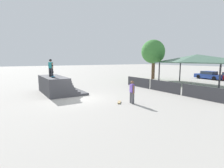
{
  "coord_description": "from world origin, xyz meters",
  "views": [
    {
      "loc": [
        13.23,
        -4.84,
        3.08
      ],
      "look_at": [
        -0.32,
        3.54,
        0.86
      ],
      "focal_mm": 28.0,
      "sensor_mm": 36.0,
      "label": 1
    }
  ],
  "objects": [
    {
      "name": "tree_far_back",
      "position": [
        -7.15,
        15.74,
        4.1
      ],
      "size": [
        3.22,
        3.22,
        5.72
      ],
      "color": "brown",
      "rests_on": "ground"
    },
    {
      "name": "pavilion_shelter",
      "position": [
        0.75,
        14.73,
        3.19
      ],
      "size": [
        9.01,
        5.04,
        3.72
      ],
      "color": "#2D2D33",
      "rests_on": "ground"
    },
    {
      "name": "bystander_walking",
      "position": [
        3.67,
        2.74,
        0.9
      ],
      "size": [
        0.65,
        0.33,
        1.63
      ],
      "rotation": [
        0.0,
        0.0,
        2.86
      ],
      "color": "#4C4C51",
      "rests_on": "ground"
    },
    {
      "name": "skateboard_on_deck",
      "position": [
        -2.44,
        -1.22,
        1.63
      ],
      "size": [
        0.83,
        0.51,
        0.09
      ],
      "rotation": [
        0.0,
        0.0,
        -0.42
      ],
      "color": "silver",
      "rests_on": "quarter_pipe_ramp"
    },
    {
      "name": "tree_beside_pavilion",
      "position": [
        -5.36,
        13.62,
        4.23
      ],
      "size": [
        3.37,
        3.37,
        5.93
      ],
      "color": "brown",
      "rests_on": "ground"
    },
    {
      "name": "barrier_fence",
      "position": [
        1.75,
        8.19,
        0.53
      ],
      "size": [
        11.35,
        0.12,
        1.05
      ],
      "color": "#3D3D42",
      "rests_on": "ground"
    },
    {
      "name": "ground_plane",
      "position": [
        0.0,
        0.0,
        0.0
      ],
      "size": [
        160.0,
        160.0,
        0.0
      ],
      "primitive_type": "plane",
      "color": "#ADA8A0"
    },
    {
      "name": "quarter_pipe_ramp",
      "position": [
        -3.05,
        -0.81,
        0.7
      ],
      "size": [
        4.94,
        3.31,
        1.57
      ],
      "color": "#424247",
      "rests_on": "ground"
    },
    {
      "name": "skater_on_deck",
      "position": [
        -2.95,
        -1.26,
        2.48
      ],
      "size": [
        0.68,
        0.38,
        1.58
      ],
      "rotation": [
        0.0,
        0.0,
        0.37
      ],
      "color": "#2D2D33",
      "rests_on": "quarter_pipe_ramp"
    },
    {
      "name": "parked_car_blue",
      "position": [
        -2.16,
        22.93,
        0.6
      ],
      "size": [
        4.61,
        2.17,
        1.27
      ],
      "rotation": [
        0.0,
        0.0,
        -0.11
      ],
      "color": "navy",
      "rests_on": "ground"
    },
    {
      "name": "skateboard_on_ground",
      "position": [
        3.09,
        2.04,
        0.06
      ],
      "size": [
        0.77,
        0.67,
        0.09
      ],
      "rotation": [
        0.0,
        0.0,
        5.61
      ],
      "color": "green",
      "rests_on": "ground"
    }
  ]
}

